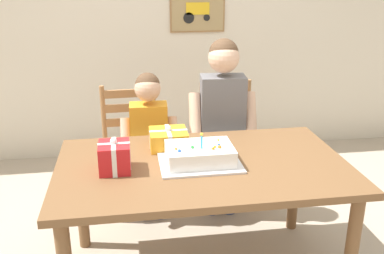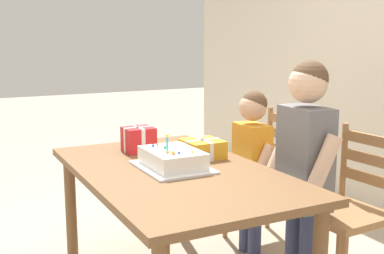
{
  "view_description": "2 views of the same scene",
  "coord_description": "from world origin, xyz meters",
  "views": [
    {
      "loc": [
        -0.4,
        -2.15,
        1.73
      ],
      "look_at": [
        -0.02,
        0.24,
        0.85
      ],
      "focal_mm": 40.83,
      "sensor_mm": 36.0,
      "label": 1
    },
    {
      "loc": [
        2.32,
        -1.09,
        1.42
      ],
      "look_at": [
        0.07,
        0.07,
        0.96
      ],
      "focal_mm": 46.34,
      "sensor_mm": 36.0,
      "label": 2
    }
  ],
  "objects": [
    {
      "name": "dining_table",
      "position": [
        0.0,
        0.0,
        0.64
      ],
      "size": [
        1.59,
        0.95,
        0.73
      ],
      "color": "brown",
      "rests_on": "ground"
    },
    {
      "name": "gift_box_red_large",
      "position": [
        -0.16,
        0.26,
        0.78
      ],
      "size": [
        0.23,
        0.22,
        0.14
      ],
      "color": "gold",
      "rests_on": "dining_table"
    },
    {
      "name": "child_younger",
      "position": [
        -0.25,
        0.67,
        0.66
      ],
      "size": [
        0.4,
        0.23,
        1.09
      ],
      "color": "#38426B",
      "rests_on": "ground"
    },
    {
      "name": "chair_right",
      "position": [
        0.38,
        0.91,
        0.47
      ],
      "size": [
        0.44,
        0.44,
        0.92
      ],
      "color": "#996B42",
      "rests_on": "ground"
    },
    {
      "name": "child_older",
      "position": [
        0.26,
        0.67,
        0.79
      ],
      "size": [
        0.48,
        0.28,
        1.3
      ],
      "color": "#38426B",
      "rests_on": "ground"
    },
    {
      "name": "birthday_cake",
      "position": [
        -0.02,
        -0.0,
        0.77
      ],
      "size": [
        0.44,
        0.34,
        0.19
      ],
      "color": "silver",
      "rests_on": "dining_table"
    },
    {
      "name": "chair_left",
      "position": [
        -0.38,
        0.91,
        0.47
      ],
      "size": [
        0.43,
        0.43,
        0.92
      ],
      "color": "#996B42",
      "rests_on": "ground"
    },
    {
      "name": "gift_box_beside_cake",
      "position": [
        -0.47,
        -0.02,
        0.8
      ],
      "size": [
        0.17,
        0.19,
        0.19
      ],
      "color": "red",
      "rests_on": "dining_table"
    }
  ]
}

